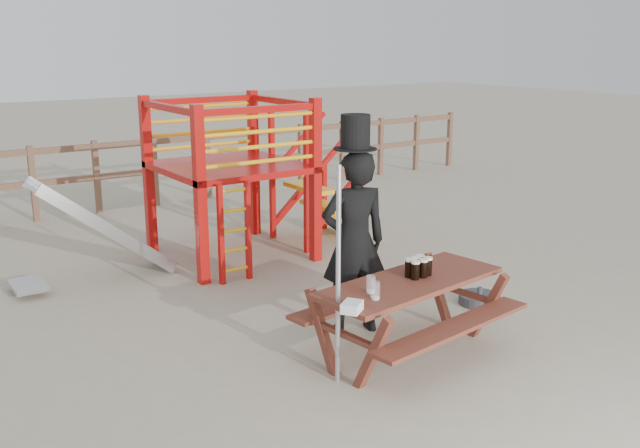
{
  "coord_description": "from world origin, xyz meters",
  "views": [
    {
      "loc": [
        -3.98,
        -4.57,
        2.82
      ],
      "look_at": [
        -0.3,
        0.8,
        1.11
      ],
      "focal_mm": 40.0,
      "sensor_mm": 36.0,
      "label": 1
    }
  ],
  "objects": [
    {
      "name": "metal_pole",
      "position": [
        -0.75,
        -0.12,
        0.93
      ],
      "size": [
        0.04,
        0.04,
        1.86
      ],
      "primitive_type": "cylinder",
      "color": "#B2B2B7",
      "rests_on": "ground"
    },
    {
      "name": "parasol_base",
      "position": [
        1.59,
        0.48,
        0.05
      ],
      "size": [
        0.45,
        0.45,
        0.19
      ],
      "color": "#343439",
      "rests_on": "ground"
    },
    {
      "name": "empty_glasses",
      "position": [
        -0.43,
        -0.17,
        0.78
      ],
      "size": [
        0.14,
        0.22,
        0.15
      ],
      "color": "silver",
      "rests_on": "picnic_table"
    },
    {
      "name": "picnic_table",
      "position": [
        0.1,
        -0.04,
        0.45
      ],
      "size": [
        2.0,
        1.5,
        0.72
      ],
      "rotation": [
        0.0,
        0.0,
        0.13
      ],
      "color": "brown",
      "rests_on": "ground"
    },
    {
      "name": "man_with_hat",
      "position": [
        0.01,
        0.67,
        0.96
      ],
      "size": [
        0.75,
        0.59,
        2.14
      ],
      "rotation": [
        0.0,
        0.0,
        2.87
      ],
      "color": "black",
      "rests_on": "ground"
    },
    {
      "name": "ground",
      "position": [
        0.0,
        0.0,
        0.0
      ],
      "size": [
        60.0,
        60.0,
        0.0
      ],
      "primitive_type": "plane",
      "color": "tan",
      "rests_on": "ground"
    },
    {
      "name": "playground_fort",
      "position": [
        0.12,
        3.58,
        1.07
      ],
      "size": [
        4.71,
        1.84,
        2.1
      ],
      "color": "#B30E0B",
      "rests_on": "ground"
    },
    {
      "name": "stout_pints",
      "position": [
        0.23,
        0.0,
        0.8
      ],
      "size": [
        0.25,
        0.19,
        0.17
      ],
      "color": "black",
      "rests_on": "picnic_table"
    },
    {
      "name": "back_fence",
      "position": [
        0.0,
        7.0,
        0.74
      ],
      "size": [
        15.09,
        0.09,
        1.2
      ],
      "color": "brown",
      "rests_on": "ground"
    },
    {
      "name": "paper_bag",
      "position": [
        -0.79,
        -0.36,
        0.76
      ],
      "size": [
        0.23,
        0.22,
        0.08
      ],
      "primitive_type": "cube",
      "rotation": [
        0.0,
        0.0,
        0.61
      ],
      "color": "white",
      "rests_on": "picnic_table"
    }
  ]
}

